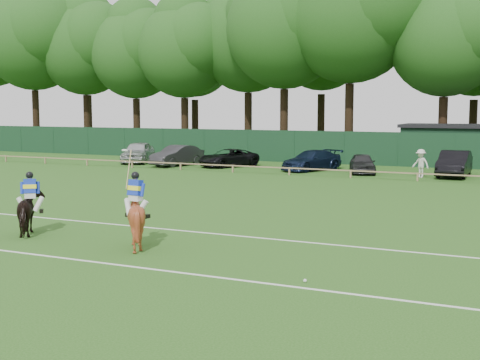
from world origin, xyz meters
The scene contains 18 objects.
ground centered at (0.00, 0.00, 0.00)m, with size 160.00×160.00×0.00m, color #1E4C14.
horse_dark centered at (-4.20, -3.72, 0.79)m, with size 0.85×1.87×1.58m, color black.
horse_chestnut centered at (0.15, -3.86, 0.91)m, with size 1.47×1.65×1.82m, color brown.
sedan_silver centered at (-16.93, 21.63, 0.83)m, with size 1.95×4.85×1.65m, color #B7BABD.
sedan_grey centered at (-12.88, 20.70, 0.75)m, with size 1.59×4.55×1.50m, color #2E2E31.
suv_black centered at (-9.07, 21.55, 0.64)m, with size 2.13×4.62×1.28m, color black.
sedan_navy centered at (-2.67, 21.42, 0.69)m, with size 1.94×4.77×1.38m, color #101B34.
hatch_grey centered at (0.94, 21.02, 0.65)m, with size 1.55×3.84×1.31m, color #2E2E30.
estate_black centered at (6.64, 21.49, 0.81)m, with size 1.71×4.89×1.61m, color black.
spectator_left centered at (4.81, 20.11, 0.87)m, with size 1.13×0.65×1.74m, color beige.
rider_dark centered at (-4.20, -3.73, 1.51)m, with size 0.82×0.70×1.41m.
rider_chestnut centered at (0.15, -3.87, 1.71)m, with size 0.94×0.62×2.05m.
polo_ball centered at (6.22, -5.49, 0.04)m, with size 0.09×0.09×0.09m, color silver.
pitch_lines centered at (0.00, -3.50, 0.01)m, with size 60.00×5.10×0.01m.
pitch_rail centered at (0.00, 18.00, 0.45)m, with size 62.10×0.10×0.50m.
perimeter_fence centered at (0.00, 27.00, 1.25)m, with size 92.08×0.08×2.50m.
utility_shed centered at (6.00, 30.00, 1.54)m, with size 8.40×4.40×3.04m.
tree_row centered at (2.00, 35.00, 0.00)m, with size 96.00×12.00×21.00m, color #26561C, non-canonical shape.
Camera 1 is at (11.29, -20.19, 4.31)m, focal length 48.00 mm.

